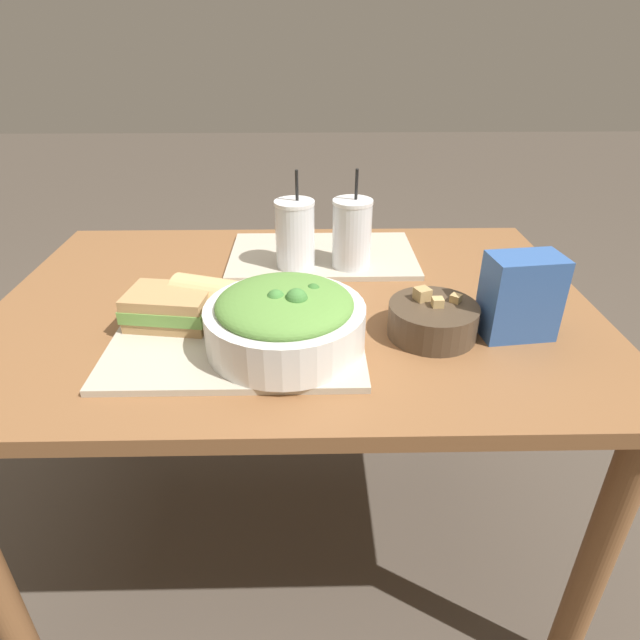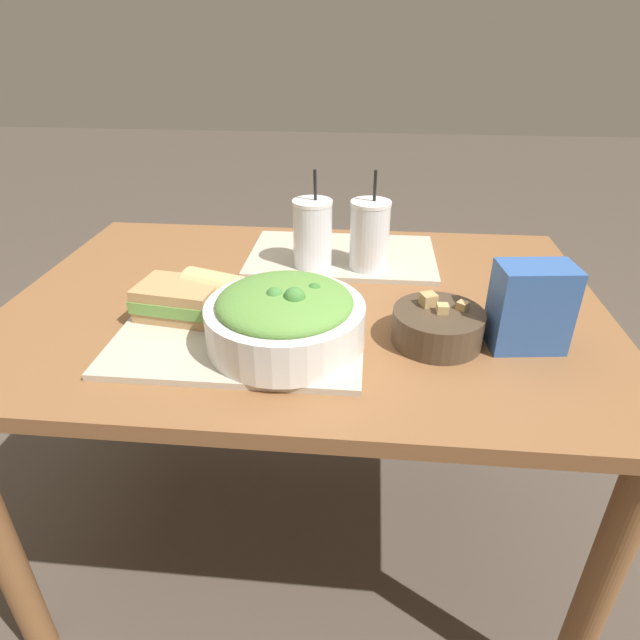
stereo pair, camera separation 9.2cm
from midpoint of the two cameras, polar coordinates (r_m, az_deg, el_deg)
ground_plane at (r=1.58m, az=0.59°, el=-21.30°), size 12.00×12.00×0.00m
dining_table at (r=1.17m, az=0.74°, el=-1.98°), size 1.23×0.86×0.71m
tray_near at (r=0.97m, az=-5.95°, el=-2.14°), size 0.45×0.28×0.01m
tray_far at (r=1.32m, az=4.38°, el=6.81°), size 0.45×0.28×0.01m
salad_bowl at (r=0.92m, az=-0.88°, el=0.30°), size 0.28×0.28×0.12m
soup_bowl at (r=0.99m, az=15.06°, el=-0.62°), size 0.16×0.16×0.08m
sandwich_near at (r=1.04m, az=-12.38°, el=2.07°), size 0.17×0.13×0.06m
baguette_near at (r=1.04m, az=-7.71°, el=2.87°), size 0.18×0.12×0.08m
drink_cup_dark at (r=1.22m, az=1.36°, el=8.95°), size 0.09×0.09×0.22m
drink_cup_red at (r=1.22m, az=7.47°, el=8.71°), size 0.09×0.09×0.22m
chip_bag at (r=1.01m, az=24.01°, el=1.19°), size 0.14×0.09×0.15m
napkin_folded at (r=1.15m, az=-2.67°, el=2.94°), size 0.17×0.13×0.00m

